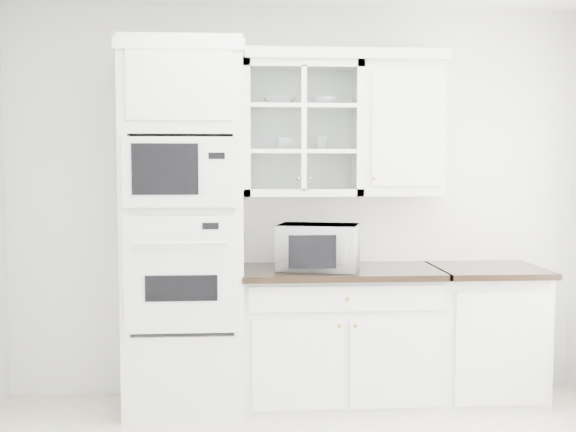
{
  "coord_description": "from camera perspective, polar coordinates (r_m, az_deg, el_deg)",
  "views": [
    {
      "loc": [
        -0.39,
        -3.31,
        1.62
      ],
      "look_at": [
        -0.1,
        1.05,
        1.3
      ],
      "focal_mm": 45.0,
      "sensor_mm": 36.0,
      "label": 1
    }
  ],
  "objects": [
    {
      "name": "upper_cabinet_glass",
      "position": [
        4.92,
        1.1,
        6.87
      ],
      "size": [
        0.8,
        0.33,
        0.9
      ],
      "color": "white",
      "rests_on": "room_shell"
    },
    {
      "name": "cup_a",
      "position": [
        4.89,
        -0.3,
        5.73
      ],
      "size": [
        0.13,
        0.13,
        0.08
      ],
      "primitive_type": "imported",
      "rotation": [
        0.0,
        0.0,
        -0.27
      ],
      "color": "white",
      "rests_on": "upper_cabinet_glass"
    },
    {
      "name": "room_shell",
      "position": [
        3.76,
        2.17,
        6.61
      ],
      "size": [
        4.0,
        3.5,
        2.7
      ],
      "color": "white",
      "rests_on": "ground"
    },
    {
      "name": "bowl_b",
      "position": [
        4.93,
        2.89,
        9.04
      ],
      "size": [
        0.22,
        0.22,
        0.06
      ],
      "primitive_type": "imported",
      "rotation": [
        0.0,
        0.0,
        0.32
      ],
      "color": "white",
      "rests_on": "upper_cabinet_glass"
    },
    {
      "name": "base_cabinet_run",
      "position": [
        4.94,
        4.14,
        -9.37
      ],
      "size": [
        1.32,
        0.67,
        0.92
      ],
      "color": "white",
      "rests_on": "ground"
    },
    {
      "name": "oven_column",
      "position": [
        4.76,
        -8.14,
        -0.92
      ],
      "size": [
        0.76,
        0.68,
        2.4
      ],
      "color": "white",
      "rests_on": "ground"
    },
    {
      "name": "countertop_microwave",
      "position": [
        4.77,
        2.45,
        -2.44
      ],
      "size": [
        0.61,
        0.55,
        0.3
      ],
      "primitive_type": "imported",
      "rotation": [
        0.0,
        0.0,
        2.88
      ],
      "color": "white",
      "rests_on": "base_cabinet_run"
    },
    {
      "name": "bowl_a",
      "position": [
        4.93,
        -0.67,
        9.04
      ],
      "size": [
        0.26,
        0.26,
        0.05
      ],
      "primitive_type": "imported",
      "rotation": [
        0.0,
        0.0,
        -0.21
      ],
      "color": "white",
      "rests_on": "upper_cabinet_glass"
    },
    {
      "name": "cup_b",
      "position": [
        4.94,
        2.65,
        5.79
      ],
      "size": [
        0.11,
        0.11,
        0.1
      ],
      "primitive_type": "imported",
      "rotation": [
        0.0,
        0.0,
        0.02
      ],
      "color": "white",
      "rests_on": "upper_cabinet_glass"
    },
    {
      "name": "upper_cabinet_solid",
      "position": [
        5.02,
        8.85,
        6.76
      ],
      "size": [
        0.55,
        0.33,
        0.9
      ],
      "primitive_type": "cube",
      "color": "white",
      "rests_on": "room_shell"
    },
    {
      "name": "extra_base_cabinet",
      "position": [
        5.17,
        15.31,
        -8.89
      ],
      "size": [
        0.72,
        0.67,
        0.92
      ],
      "color": "white",
      "rests_on": "ground"
    },
    {
      "name": "crown_molding",
      "position": [
        4.93,
        -0.11,
        12.52
      ],
      "size": [
        2.14,
        0.38,
        0.07
      ],
      "primitive_type": "cube",
      "color": "white",
      "rests_on": "room_shell"
    }
  ]
}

